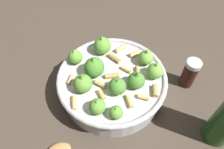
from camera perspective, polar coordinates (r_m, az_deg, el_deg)
ground_plane at (r=0.54m, az=-0.00°, el=-4.50°), size 2.40×2.40×0.00m
cooking_pan at (r=0.51m, az=-0.04°, el=-1.95°), size 0.26×0.26×0.12m
pepper_shaker at (r=0.56m, az=20.44°, el=0.32°), size 0.04×0.04×0.08m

